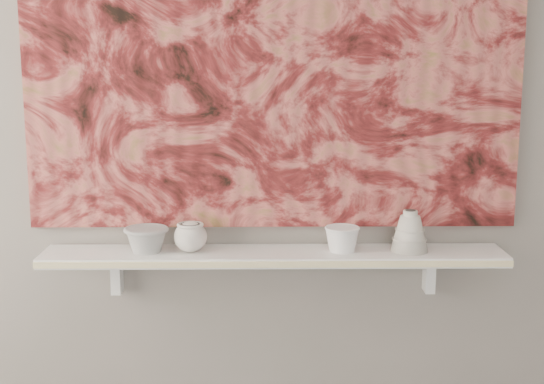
{
  "coord_description": "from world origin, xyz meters",
  "views": [
    {
      "loc": [
        -0.03,
        -0.71,
        1.53
      ],
      "look_at": [
        -0.01,
        1.49,
        1.12
      ],
      "focal_mm": 50.0,
      "sensor_mm": 36.0,
      "label": 1
    }
  ],
  "objects_px": {
    "shelf": "(274,256)",
    "bowl_white": "(342,239)",
    "cup_cream": "(190,237)",
    "bowl_grey": "(146,239)",
    "bell_vessel": "(410,231)",
    "painting": "(273,46)"
  },
  "relations": [
    {
      "from": "bowl_grey",
      "to": "bowl_white",
      "type": "distance_m",
      "value": 0.59
    },
    {
      "from": "shelf",
      "to": "cup_cream",
      "type": "bearing_deg",
      "value": 180.0
    },
    {
      "from": "cup_cream",
      "to": "bowl_grey",
      "type": "bearing_deg",
      "value": 180.0
    },
    {
      "from": "painting",
      "to": "cup_cream",
      "type": "bearing_deg",
      "value": -162.22
    },
    {
      "from": "painting",
      "to": "bowl_grey",
      "type": "height_order",
      "value": "painting"
    },
    {
      "from": "bowl_white",
      "to": "cup_cream",
      "type": "bearing_deg",
      "value": 180.0
    },
    {
      "from": "shelf",
      "to": "bowl_grey",
      "type": "relative_size",
      "value": 10.37
    },
    {
      "from": "shelf",
      "to": "bowl_grey",
      "type": "xyz_separation_m",
      "value": [
        -0.38,
        0.0,
        0.05
      ]
    },
    {
      "from": "shelf",
      "to": "bell_vessel",
      "type": "height_order",
      "value": "bell_vessel"
    },
    {
      "from": "painting",
      "to": "cup_cream",
      "type": "relative_size",
      "value": 14.96
    },
    {
      "from": "shelf",
      "to": "painting",
      "type": "relative_size",
      "value": 0.93
    },
    {
      "from": "shelf",
      "to": "painting",
      "type": "bearing_deg",
      "value": 90.0
    },
    {
      "from": "bowl_grey",
      "to": "bowl_white",
      "type": "height_order",
      "value": "bowl_grey"
    },
    {
      "from": "painting",
      "to": "bell_vessel",
      "type": "bearing_deg",
      "value": -11.07
    },
    {
      "from": "painting",
      "to": "bowl_grey",
      "type": "xyz_separation_m",
      "value": [
        -0.38,
        -0.08,
        -0.57
      ]
    },
    {
      "from": "shelf",
      "to": "bowl_white",
      "type": "bearing_deg",
      "value": 0.0
    },
    {
      "from": "shelf",
      "to": "bowl_grey",
      "type": "height_order",
      "value": "bowl_grey"
    },
    {
      "from": "bowl_white",
      "to": "bowl_grey",
      "type": "bearing_deg",
      "value": 180.0
    },
    {
      "from": "painting",
      "to": "bowl_grey",
      "type": "distance_m",
      "value": 0.69
    },
    {
      "from": "shelf",
      "to": "bell_vessel",
      "type": "xyz_separation_m",
      "value": [
        0.41,
        0.0,
        0.08
      ]
    },
    {
      "from": "painting",
      "to": "bell_vessel",
      "type": "xyz_separation_m",
      "value": [
        0.41,
        -0.08,
        -0.55
      ]
    },
    {
      "from": "cup_cream",
      "to": "bell_vessel",
      "type": "bearing_deg",
      "value": 0.0
    }
  ]
}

